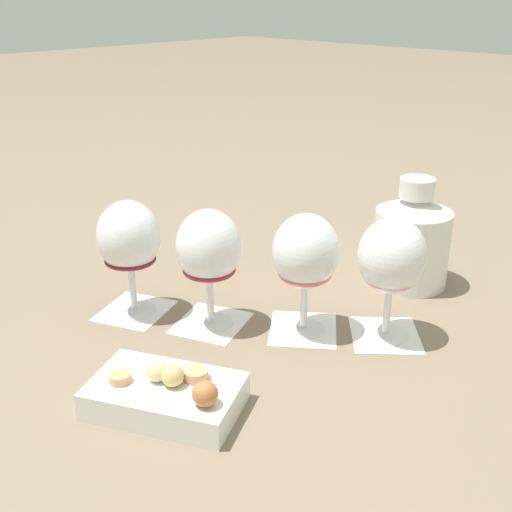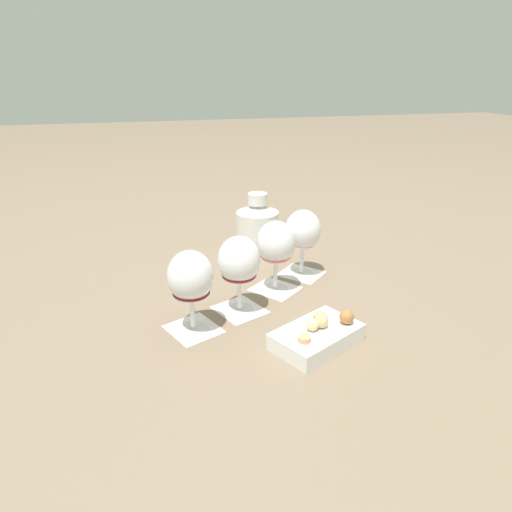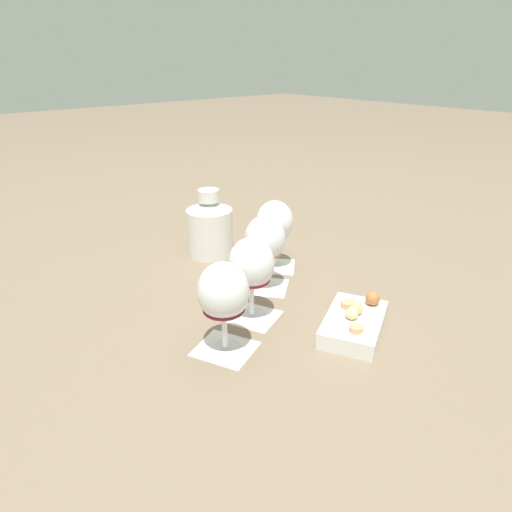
# 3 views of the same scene
# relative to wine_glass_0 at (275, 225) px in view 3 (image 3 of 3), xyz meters

# --- Properties ---
(ground_plane) EXTENTS (8.00, 8.00, 0.00)m
(ground_plane) POSITION_rel_wine_glass_0_xyz_m (0.15, 0.10, -0.11)
(ground_plane) COLOR #7F6B56
(tasting_card_0) EXTENTS (0.14, 0.14, 0.00)m
(tasting_card_0) POSITION_rel_wine_glass_0_xyz_m (0.00, 0.00, -0.11)
(tasting_card_0) COLOR white
(tasting_card_0) RESTS_ON ground_plane
(tasting_card_1) EXTENTS (0.13, 0.14, 0.00)m
(tasting_card_1) POSITION_rel_wine_glass_0_xyz_m (0.09, 0.07, -0.11)
(tasting_card_1) COLOR white
(tasting_card_1) RESTS_ON ground_plane
(tasting_card_2) EXTENTS (0.12, 0.13, 0.00)m
(tasting_card_2) POSITION_rel_wine_glass_0_xyz_m (0.20, 0.14, -0.11)
(tasting_card_2) COLOR white
(tasting_card_2) RESTS_ON ground_plane
(tasting_card_3) EXTENTS (0.12, 0.13, 0.00)m
(tasting_card_3) POSITION_rel_wine_glass_0_xyz_m (0.31, 0.20, -0.11)
(tasting_card_3) COLOR white
(tasting_card_3) RESTS_ON ground_plane
(wine_glass_0) EXTENTS (0.09, 0.09, 0.17)m
(wine_glass_0) POSITION_rel_wine_glass_0_xyz_m (0.00, 0.00, 0.00)
(wine_glass_0) COLOR white
(wine_glass_0) RESTS_ON tasting_card_0
(wine_glass_1) EXTENTS (0.09, 0.09, 0.17)m
(wine_glass_1) POSITION_rel_wine_glass_0_xyz_m (0.09, 0.07, 0.00)
(wine_glass_1) COLOR white
(wine_glass_1) RESTS_ON tasting_card_1
(wine_glass_2) EXTENTS (0.09, 0.09, 0.17)m
(wine_glass_2) POSITION_rel_wine_glass_0_xyz_m (0.20, 0.14, 0.00)
(wine_glass_2) COLOR white
(wine_glass_2) RESTS_ON tasting_card_2
(wine_glass_3) EXTENTS (0.09, 0.09, 0.17)m
(wine_glass_3) POSITION_rel_wine_glass_0_xyz_m (0.31, 0.20, 0.00)
(wine_glass_3) COLOR white
(wine_glass_3) RESTS_ON tasting_card_3
(ceramic_vase) EXTENTS (0.12, 0.12, 0.17)m
(ceramic_vase) POSITION_rel_wine_glass_0_xyz_m (0.07, -0.17, -0.04)
(ceramic_vase) COLOR white
(ceramic_vase) RESTS_ON ground_plane
(snack_dish) EXTENTS (0.20, 0.17, 0.06)m
(snack_dish) POSITION_rel_wine_glass_0_xyz_m (0.08, 0.31, -0.09)
(snack_dish) COLOR white
(snack_dish) RESTS_ON ground_plane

